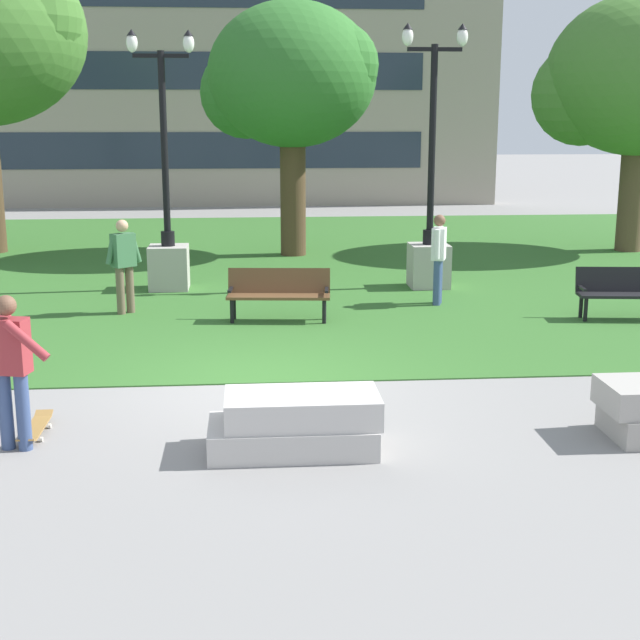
% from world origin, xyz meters
% --- Properties ---
extents(ground_plane, '(140.00, 140.00, 0.00)m').
position_xyz_m(ground_plane, '(0.00, 0.00, 0.00)').
color(ground_plane, gray).
extents(grass_lawn, '(40.00, 20.00, 0.02)m').
position_xyz_m(grass_lawn, '(0.00, 10.00, 0.01)').
color(grass_lawn, '#336628').
rests_on(grass_lawn, ground).
extents(concrete_block_left, '(1.84, 0.90, 0.64)m').
position_xyz_m(concrete_block_left, '(0.35, -2.47, 0.31)').
color(concrete_block_left, '#BCB7B2').
rests_on(concrete_block_left, ground).
extents(person_skateboarder, '(1.00, 0.75, 1.71)m').
position_xyz_m(person_skateboarder, '(-2.68, -2.19, 0.97)').
color(person_skateboarder, '#384C7A').
rests_on(person_skateboarder, ground).
extents(skateboard, '(0.25, 1.02, 0.14)m').
position_xyz_m(skateboard, '(-2.58, -1.76, 0.09)').
color(skateboard, olive).
rests_on(skateboard, ground).
extents(park_bench_near_left, '(1.84, 0.70, 0.90)m').
position_xyz_m(park_bench_near_left, '(0.38, 3.78, 0.54)').
color(park_bench_near_left, brown).
rests_on(park_bench_near_left, grass_lawn).
extents(park_bench_far_left, '(1.85, 0.73, 0.90)m').
position_xyz_m(park_bench_far_left, '(6.55, 3.39, 0.54)').
color(park_bench_far_left, black).
rests_on(park_bench_far_left, grass_lawn).
extents(lamp_post_left, '(1.32, 0.80, 5.16)m').
position_xyz_m(lamp_post_left, '(-1.78, 6.84, 1.06)').
color(lamp_post_left, '#ADA89E').
rests_on(lamp_post_left, grass_lawn).
extents(lamp_post_right, '(1.32, 0.80, 5.30)m').
position_xyz_m(lamp_post_right, '(3.63, 6.64, 1.09)').
color(lamp_post_right, '#ADA89E').
rests_on(lamp_post_right, grass_lawn).
extents(tree_near_left, '(4.41, 4.20, 6.29)m').
position_xyz_m(tree_near_left, '(0.97, 11.28, 4.44)').
color(tree_near_left, '#4C3823').
rests_on(tree_near_left, grass_lawn).
extents(tree_far_left, '(5.05, 4.81, 6.58)m').
position_xyz_m(tree_far_left, '(9.90, 11.30, 4.47)').
color(tree_far_left, brown).
rests_on(tree_far_left, grass_lawn).
extents(person_bystander_near_lawn, '(0.65, 0.44, 1.71)m').
position_xyz_m(person_bystander_near_lawn, '(-2.38, 4.55, 0.98)').
color(person_bystander_near_lawn, brown).
rests_on(person_bystander_near_lawn, grass_lawn).
extents(person_bystander_far_lawn, '(0.36, 0.62, 1.71)m').
position_xyz_m(person_bystander_far_lawn, '(3.45, 4.89, 0.98)').
color(person_bystander_far_lawn, '#384C7A').
rests_on(person_bystander_far_lawn, grass_lawn).
extents(building_facade_distant, '(24.77, 1.03, 13.22)m').
position_xyz_m(building_facade_distant, '(-2.53, 24.50, 6.60)').
color(building_facade_distant, gray).
rests_on(building_facade_distant, ground).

